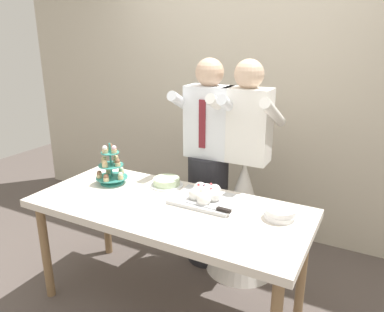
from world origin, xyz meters
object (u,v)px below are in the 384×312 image
at_px(person_groom, 208,176).
at_px(round_cake, 167,182).
at_px(main_cake_tray, 206,196).
at_px(person_bride, 243,202).
at_px(plate_stack, 280,213).
at_px(dessert_table, 168,215).
at_px(cupcake_stand, 111,168).

bearing_deg(person_groom, round_cake, -112.09).
bearing_deg(main_cake_tray, person_groom, 113.90).
relative_size(round_cake, person_bride, 0.14).
xyz_separation_m(plate_stack, person_groom, (-0.71, 0.49, -0.06)).
bearing_deg(person_bride, main_cake_tray, -99.41).
relative_size(dessert_table, cupcake_stand, 5.90).
xyz_separation_m(dessert_table, person_bride, (0.28, 0.65, -0.12)).
bearing_deg(person_groom, main_cake_tray, -66.10).
relative_size(plate_stack, round_cake, 0.78).
xyz_separation_m(dessert_table, cupcake_stand, (-0.55, 0.12, 0.19)).
xyz_separation_m(cupcake_stand, plate_stack, (1.24, 0.03, -0.08)).
distance_m(cupcake_stand, main_cake_tray, 0.75).
relative_size(cupcake_stand, person_groom, 0.18).
bearing_deg(round_cake, plate_stack, -7.52).
xyz_separation_m(cupcake_stand, person_groom, (0.53, 0.52, -0.14)).
relative_size(main_cake_tray, person_groom, 0.26).
distance_m(cupcake_stand, person_bride, 1.03).
height_order(dessert_table, person_bride, person_bride).
distance_m(main_cake_tray, person_bride, 0.56).
xyz_separation_m(dessert_table, round_cake, (-0.17, 0.27, 0.10)).
height_order(person_groom, person_bride, same).
xyz_separation_m(cupcake_stand, round_cake, (0.38, 0.15, -0.09)).
bearing_deg(main_cake_tray, round_cake, 163.34).
xyz_separation_m(round_cake, person_bride, (0.45, 0.39, -0.22)).
distance_m(cupcake_stand, round_cake, 0.42).
xyz_separation_m(round_cake, person_groom, (0.15, 0.38, -0.05)).
relative_size(main_cake_tray, round_cake, 1.81).
bearing_deg(round_cake, dessert_table, -57.05).
height_order(main_cake_tray, person_groom, person_groom).
height_order(cupcake_stand, plate_stack, cupcake_stand).
height_order(dessert_table, cupcake_stand, cupcake_stand).
xyz_separation_m(main_cake_tray, person_bride, (0.08, 0.50, -0.23)).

